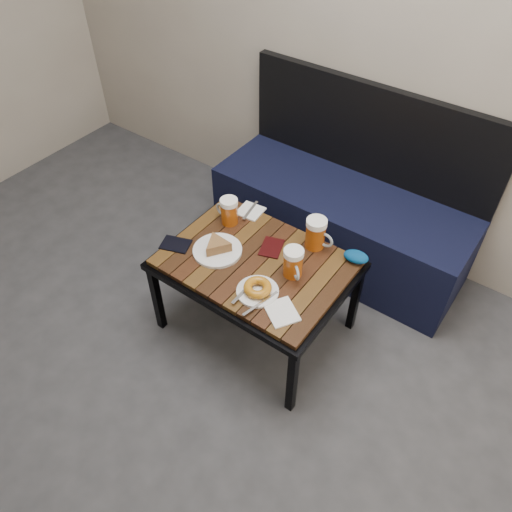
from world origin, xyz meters
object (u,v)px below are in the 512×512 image
Objects in this scene: cafe_table at (256,267)px; beer_mug_centre at (316,233)px; passport_navy at (176,244)px; beer_mug_right at (293,263)px; bench at (342,216)px; plate_bagel at (257,289)px; knit_pouch at (356,257)px; beer_mug_left at (229,211)px; passport_burgundy at (272,247)px; plate_pie at (217,248)px.

beer_mug_centre is (0.16, 0.24, 0.12)m from cafe_table.
beer_mug_right is at bearing 86.97° from passport_navy.
plate_bagel is at bearing -86.64° from bench.
bench reaches higher than knit_pouch.
knit_pouch is (0.62, 0.12, -0.04)m from beer_mug_left.
beer_mug_centre reaches higher than passport_burgundy.
passport_burgundy is (0.37, 0.24, -0.00)m from passport_navy.
knit_pouch is (0.24, 0.41, 0.00)m from plate_bagel.
plate_pie is 0.25m from passport_burgundy.
cafe_table is 0.21m from beer_mug_right.
passport_burgundy is (0.19, 0.16, -0.02)m from plate_pie.
beer_mug_left is (-0.32, -0.59, 0.27)m from bench.
bench reaches higher than cafe_table.
knit_pouch is (0.36, 0.26, 0.07)m from cafe_table.
beer_mug_centre is at bearing 105.72° from passport_navy.
plate_bagel is (-0.06, -0.18, -0.05)m from beer_mug_right.
plate_bagel is 0.28m from passport_burgundy.
beer_mug_right is at bearing 167.82° from beer_mug_left.
beer_mug_left is 0.97× the size of beer_mug_right.
beer_mug_centre is at bearing -164.64° from beer_mug_left.
plate_bagel is at bearing -86.37° from passport_burgundy.
plate_pie is 1.99× the size of knit_pouch.
bench is 0.90m from plate_bagel.
passport_navy is 1.01× the size of passport_burgundy.
cafe_table is at bearing 90.91° from passport_navy.
cafe_table is 3.74× the size of plate_pie.
beer_mug_right is at bearing 13.09° from plate_pie.
plate_bagel is (-0.05, -0.39, -0.06)m from beer_mug_centre.
bench reaches higher than plate_bagel.
plate_bagel reaches higher than passport_navy.
cafe_table is 0.39m from passport_navy.
beer_mug_right reaches higher than plate_pie.
passport_navy and passport_burgundy have the same top height.
cafe_table is (-0.07, -0.72, 0.16)m from bench.
passport_navy is (-0.48, 0.02, -0.02)m from plate_bagel.
bench reaches higher than passport_burgundy.
bench reaches higher than passport_navy.
cafe_table is 0.31m from beer_mug_centre.
beer_mug_right is 1.06× the size of passport_navy.
beer_mug_left is 0.45m from beer_mug_right.
beer_mug_centre is 0.20m from knit_pouch.
plate_pie reaches higher than plate_bagel.
passport_navy is 0.82m from knit_pouch.
beer_mug_right is (0.01, -0.21, -0.01)m from beer_mug_centre.
plate_pie is at bearing -162.09° from cafe_table.
bench is 0.65m from passport_burgundy.
beer_mug_left is 0.43m from beer_mug_centre.
cafe_table is 3.60× the size of plate_bagel.
beer_mug_left is 0.28m from passport_burgundy.
plate_bagel is 0.48m from passport_navy.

